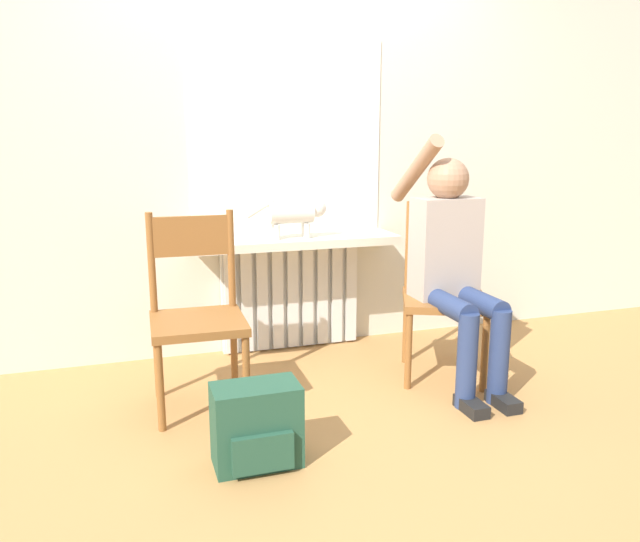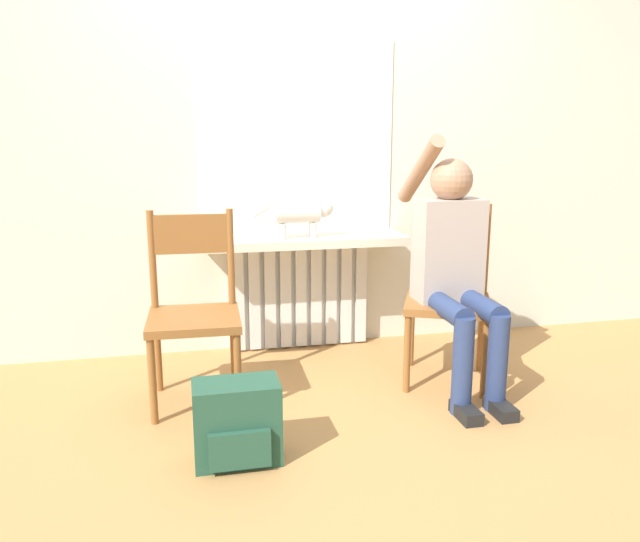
% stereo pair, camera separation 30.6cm
% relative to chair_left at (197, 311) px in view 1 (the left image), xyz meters
% --- Properties ---
extents(ground_plane, '(12.00, 12.00, 0.00)m').
position_rel_chair_left_xyz_m(ground_plane, '(0.66, -0.47, -0.48)').
color(ground_plane, '#B27F47').
extents(wall_with_window, '(7.00, 0.06, 2.70)m').
position_rel_chair_left_xyz_m(wall_with_window, '(0.66, 0.76, 0.87)').
color(wall_with_window, beige).
rests_on(wall_with_window, ground_plane).
extents(radiator, '(0.87, 0.08, 0.67)m').
position_rel_chair_left_xyz_m(radiator, '(0.66, 0.68, -0.14)').
color(radiator, silver).
rests_on(radiator, ground_plane).
extents(windowsill, '(1.22, 0.33, 0.05)m').
position_rel_chair_left_xyz_m(windowsill, '(0.66, 0.57, 0.22)').
color(windowsill, beige).
rests_on(windowsill, radiator).
extents(window_glass, '(1.18, 0.01, 1.15)m').
position_rel_chair_left_xyz_m(window_glass, '(0.66, 0.73, 0.81)').
color(window_glass, white).
rests_on(window_glass, windowsill).
extents(chair_left, '(0.45, 0.45, 0.95)m').
position_rel_chair_left_xyz_m(chair_left, '(0.00, 0.00, 0.00)').
color(chair_left, brown).
rests_on(chair_left, ground_plane).
extents(chair_right, '(0.58, 0.58, 0.95)m').
position_rel_chair_left_xyz_m(chair_right, '(1.34, -0.00, 0.00)').
color(chair_right, brown).
rests_on(chair_right, ground_plane).
extents(person, '(0.36, 0.96, 1.32)m').
position_rel_chair_left_xyz_m(person, '(1.32, -0.12, 0.20)').
color(person, navy).
rests_on(person, ground_plane).
extents(cat, '(0.48, 0.13, 0.24)m').
position_rel_chair_left_xyz_m(cat, '(0.65, 0.53, 0.39)').
color(cat, silver).
rests_on(cat, windowsill).
extents(backpack, '(0.35, 0.23, 0.34)m').
position_rel_chair_left_xyz_m(backpack, '(0.14, -0.66, -0.31)').
color(backpack, '#234C38').
rests_on(backpack, ground_plane).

